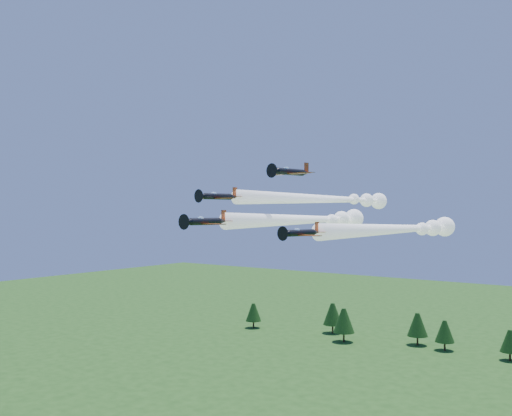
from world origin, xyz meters
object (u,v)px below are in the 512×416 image
Objects in this scene: plane_lead at (309,220)px; plane_left at (329,199)px; plane_right at (401,229)px; plane_slot at (290,172)px.

plane_lead is 16.51m from plane_left.
plane_right is 5.08× the size of plane_slot.
plane_lead is 1.02× the size of plane_right.
plane_left is at bearing 163.66° from plane_right.
plane_left is (-4.42, 15.40, 3.97)m from plane_lead.
plane_left is 6.02× the size of plane_slot.
plane_lead is at bearing -148.10° from plane_right.
plane_right is (19.19, -9.38, -5.53)m from plane_left.
plane_slot is (2.62, -10.29, 7.85)m from plane_lead.
plane_lead reaches higher than plane_right.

